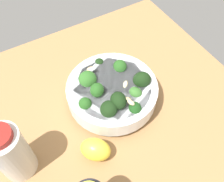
# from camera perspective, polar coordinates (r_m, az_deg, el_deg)

# --- Properties ---
(ground_plane) EXTENTS (0.66, 0.66, 0.04)m
(ground_plane) POSITION_cam_1_polar(r_m,az_deg,el_deg) (0.67, 1.06, -3.61)
(ground_plane) COLOR #996D42
(bowl_of_broccoli) EXTENTS (0.22, 0.22, 0.09)m
(bowl_of_broccoli) POSITION_cam_1_polar(r_m,az_deg,el_deg) (0.63, 0.04, -0.12)
(bowl_of_broccoli) COLOR white
(bowl_of_broccoli) RESTS_ON ground_plane
(lemon_wedge) EXTENTS (0.08, 0.08, 0.05)m
(lemon_wedge) POSITION_cam_1_polar(r_m,az_deg,el_deg) (0.57, -3.70, -12.90)
(lemon_wedge) COLOR yellow
(lemon_wedge) RESTS_ON ground_plane
(bottle_short) EXTENTS (0.07, 0.07, 0.15)m
(bottle_short) POSITION_cam_1_polar(r_m,az_deg,el_deg) (0.55, -21.66, -12.71)
(bottle_short) COLOR beige
(bottle_short) RESTS_ON ground_plane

